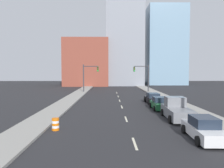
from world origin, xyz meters
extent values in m
cube|color=gray|center=(-7.93, 47.26, 0.09)|extent=(2.82, 94.52, 0.18)
cube|color=gray|center=(7.93, 47.26, 0.09)|extent=(2.82, 94.52, 0.18)
cube|color=beige|center=(0.00, 7.14, 0.00)|extent=(0.16, 2.40, 0.01)
cube|color=beige|center=(0.00, 14.27, 0.00)|extent=(0.16, 2.40, 0.01)
cube|color=beige|center=(0.00, 21.49, 0.00)|extent=(0.16, 2.40, 0.01)
cube|color=beige|center=(0.00, 27.45, 0.00)|extent=(0.16, 2.40, 0.01)
cube|color=beige|center=(0.00, 33.31, 0.00)|extent=(0.16, 2.40, 0.01)
cube|color=beige|center=(0.00, 40.27, 0.00)|extent=(0.16, 2.40, 0.01)
cube|color=brown|center=(-8.90, 66.82, 7.43)|extent=(14.00, 16.00, 14.86)
cube|color=gray|center=(3.38, 70.82, 13.32)|extent=(12.00, 20.00, 26.64)
cube|color=#7A9EB7|center=(18.01, 74.82, 13.42)|extent=(13.00, 20.00, 26.84)
cylinder|color=#38383D|center=(-7.26, 41.31, 3.06)|extent=(0.24, 0.24, 6.12)
cylinder|color=#38383D|center=(-5.70, 41.31, 5.72)|extent=(3.12, 0.16, 0.16)
cube|color=#194C1E|center=(-4.14, 41.31, 5.09)|extent=(0.34, 0.32, 1.10)
cylinder|color=#4C0C0C|center=(-4.14, 41.14, 5.43)|extent=(0.22, 0.04, 0.22)
cylinder|color=#593F0C|center=(-4.14, 41.14, 5.09)|extent=(0.22, 0.04, 0.22)
cylinder|color=#26E53F|center=(-4.14, 41.14, 4.75)|extent=(0.22, 0.04, 0.22)
cylinder|color=#38383D|center=(6.96, 41.31, 3.06)|extent=(0.24, 0.24, 6.12)
cylinder|color=#38383D|center=(5.40, 41.31, 5.72)|extent=(3.12, 0.16, 0.16)
cube|color=#194C1E|center=(3.84, 41.31, 5.09)|extent=(0.34, 0.32, 1.10)
cylinder|color=#4C0C0C|center=(3.84, 41.14, 5.43)|extent=(0.22, 0.04, 0.22)
cylinder|color=#593F0C|center=(3.84, 41.14, 5.09)|extent=(0.22, 0.04, 0.22)
cylinder|color=#26E53F|center=(3.84, 41.14, 4.75)|extent=(0.22, 0.04, 0.22)
cylinder|color=orange|center=(-5.80, 10.35, 0.10)|extent=(0.56, 0.56, 0.19)
cylinder|color=white|center=(-5.80, 10.35, 0.29)|extent=(0.56, 0.56, 0.19)
cylinder|color=orange|center=(-5.80, 10.35, 0.47)|extent=(0.56, 0.56, 0.19)
cylinder|color=white|center=(-5.80, 10.35, 0.67)|extent=(0.56, 0.56, 0.19)
cylinder|color=orange|center=(-5.80, 10.35, 0.85)|extent=(0.56, 0.56, 0.19)
cube|color=silver|center=(4.74, 7.97, 0.53)|extent=(1.87, 4.62, 0.72)
cube|color=#1E2838|center=(4.74, 7.97, 1.21)|extent=(1.58, 2.11, 0.65)
cylinder|color=black|center=(3.91, 9.41, 0.32)|extent=(0.24, 0.65, 0.64)
cylinder|color=black|center=(5.68, 9.35, 0.32)|extent=(0.24, 0.65, 0.64)
cylinder|color=black|center=(3.81, 6.59, 0.32)|extent=(0.24, 0.65, 0.64)
cube|color=slate|center=(4.86, 14.12, 0.67)|extent=(2.24, 5.43, 0.95)
cube|color=slate|center=(4.89, 14.93, 1.60)|extent=(1.86, 1.67, 0.93)
cylinder|color=black|center=(3.86, 15.82, 0.35)|extent=(0.24, 0.71, 0.70)
cylinder|color=black|center=(5.98, 15.75, 0.35)|extent=(0.24, 0.71, 0.70)
cylinder|color=black|center=(3.75, 12.49, 0.35)|extent=(0.24, 0.71, 0.70)
cylinder|color=black|center=(5.87, 12.42, 0.35)|extent=(0.24, 0.71, 0.70)
cube|color=#1E6033|center=(4.57, 19.68, 0.52)|extent=(1.90, 4.26, 0.71)
cube|color=#1E2838|center=(4.57, 19.68, 1.19)|extent=(1.66, 1.92, 0.63)
cylinder|color=black|center=(3.62, 21.00, 0.30)|extent=(0.22, 0.61, 0.61)
cylinder|color=black|center=(5.55, 20.99, 0.30)|extent=(0.22, 0.61, 0.61)
cylinder|color=black|center=(3.60, 18.37, 0.30)|extent=(0.22, 0.61, 0.61)
cylinder|color=black|center=(5.53, 18.36, 0.30)|extent=(0.22, 0.61, 0.61)
cube|color=black|center=(4.73, 24.88, 0.52)|extent=(1.93, 4.66, 0.65)
cube|color=#1E2838|center=(4.73, 24.88, 1.15)|extent=(1.61, 2.13, 0.61)
cylinder|color=black|center=(3.77, 26.26, 0.35)|extent=(0.25, 0.70, 0.70)
cylinder|color=black|center=(5.57, 26.34, 0.35)|extent=(0.25, 0.70, 0.70)
cylinder|color=black|center=(3.88, 23.42, 0.35)|extent=(0.25, 0.70, 0.70)
cylinder|color=black|center=(5.69, 23.49, 0.35)|extent=(0.25, 0.70, 0.70)
camera|label=1|loc=(-1.61, -6.44, 4.56)|focal=35.00mm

